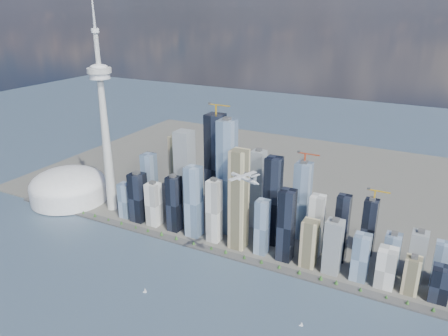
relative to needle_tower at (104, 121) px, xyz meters
The scene contains 10 objects.
ground 491.65m from the needle_tower, 45.94° to the right, with size 4000.00×4000.00×0.00m, color #304155.
seawall 385.07m from the needle_tower, 11.31° to the right, with size 1100.00×22.00×4.00m, color #383838.
land 544.99m from the needle_tower, 52.43° to the left, with size 1400.00×900.00×3.00m, color #4C4C47.
shoreline_trees 380.99m from the needle_tower, 11.31° to the right, with size 960.53×7.20×8.80m.
skyscraper_cluster 389.26m from the needle_tower, ahead, with size 736.00×142.00×285.76m.
needle_tower is the anchor object (origin of this frame).
dome_stadium 241.40m from the needle_tower, behind, with size 200.00×200.00×86.00m.
airplane 478.42m from the needle_tower, 20.23° to the right, with size 64.17×57.48×16.23m.
sailboat_west 442.15m from the needle_tower, 40.17° to the right, with size 7.55×3.73×10.51m.
sailboat_east 646.98m from the needle_tower, 18.89° to the right, with size 7.08×2.57×9.78m.
Camera 1 is at (427.36, -460.34, 498.56)m, focal length 35.00 mm.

